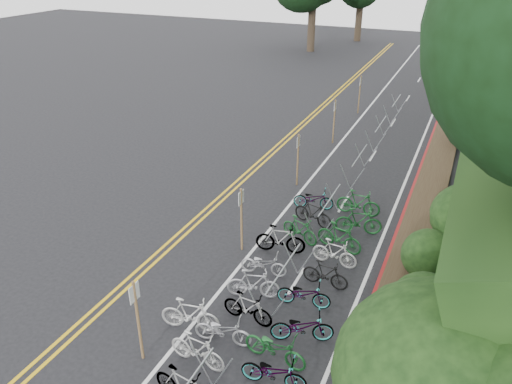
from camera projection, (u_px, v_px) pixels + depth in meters
ground at (150, 331)px, 14.57m from camera, size 120.00×120.00×0.00m
road_markings at (291, 193)px, 22.59m from camera, size 7.47×80.00×0.01m
red_curb at (412, 195)px, 22.29m from camera, size 0.25×28.00×0.10m
bike_racks_rest at (359, 161)px, 23.72m from camera, size 1.14×23.00×1.17m
signpost_near at (138, 316)px, 12.97m from camera, size 0.08×0.40×2.55m
signposts_rest at (318, 136)px, 25.15m from camera, size 0.08×18.40×2.50m
bike_front at (190, 315)px, 14.39m from camera, size 0.83×1.85×1.07m
bike_valet at (287, 284)px, 15.73m from camera, size 3.27×14.18×1.10m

